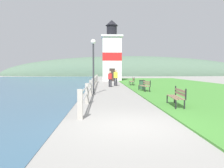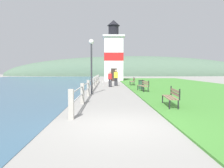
% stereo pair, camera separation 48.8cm
% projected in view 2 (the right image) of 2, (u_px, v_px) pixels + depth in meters
% --- Properties ---
extents(ground_plane, '(160.00, 160.00, 0.00)m').
position_uv_depth(ground_plane, '(118.00, 126.00, 6.79)').
color(ground_plane, gray).
extents(grass_verge, '(12.00, 45.61, 0.06)m').
position_uv_depth(grass_verge, '(186.00, 87.00, 22.14)').
color(grass_verge, '#428433').
rests_on(grass_verge, ground_plane).
extents(seawall_railing, '(0.18, 25.03, 1.07)m').
position_uv_depth(seawall_railing, '(93.00, 82.00, 20.11)').
color(seawall_railing, '#A8A399').
rests_on(seawall_railing, ground_plane).
extents(park_bench_near, '(0.62, 1.82, 0.94)m').
position_uv_depth(park_bench_near, '(172.00, 96.00, 10.18)').
color(park_bench_near, '#846B51').
rests_on(park_bench_near, ground_plane).
extents(park_bench_midway, '(0.69, 1.72, 0.94)m').
position_uv_depth(park_bench_midway, '(144.00, 85.00, 17.53)').
color(park_bench_midway, '#846B51').
rests_on(park_bench_midway, ground_plane).
extents(park_bench_far, '(0.54, 1.69, 0.94)m').
position_uv_depth(park_bench_far, '(133.00, 81.00, 24.52)').
color(park_bench_far, '#846B51').
rests_on(park_bench_far, ground_plane).
extents(lighthouse, '(3.44, 3.44, 9.79)m').
position_uv_depth(lighthouse, '(114.00, 55.00, 35.46)').
color(lighthouse, white).
rests_on(lighthouse, ground_plane).
extents(person_strolling, '(0.44, 0.32, 1.63)m').
position_uv_depth(person_strolling, '(110.00, 78.00, 22.52)').
color(person_strolling, '#28282D').
rests_on(person_strolling, ground_plane).
extents(person_by_railing, '(0.45, 0.27, 1.78)m').
position_uv_depth(person_by_railing, '(116.00, 77.00, 23.88)').
color(person_by_railing, '#28282D').
rests_on(person_by_railing, ground_plane).
extents(trash_bin, '(0.54, 0.54, 0.84)m').
position_uv_depth(trash_bin, '(141.00, 85.00, 19.24)').
color(trash_bin, '#2D5138').
rests_on(trash_bin, ground_plane).
extents(lamp_post, '(0.36, 0.36, 3.96)m').
position_uv_depth(lamp_post, '(91.00, 56.00, 15.77)').
color(lamp_post, '#333338').
rests_on(lamp_post, ground_plane).
extents(distant_hillside, '(80.00, 16.00, 12.00)m').
position_uv_depth(distant_hillside, '(134.00, 76.00, 67.25)').
color(distant_hillside, '#4C6651').
rests_on(distant_hillside, ground_plane).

